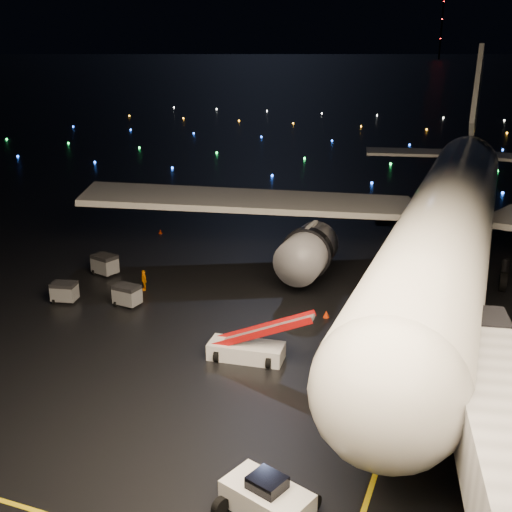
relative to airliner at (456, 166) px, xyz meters
The scene contains 15 objects.
ground 273.06m from the airliner, 92.62° to the left, with size 2000.00×2000.00×0.00m, color black.
lane_centre 15.61m from the airliner, 92.28° to the right, with size 0.25×80.00×0.02m, color yellow.
airliner is the anchor object (origin of this frame).
pushback_tug 35.24m from the airliner, 97.37° to the right, with size 3.86×2.02×1.84m, color silver.
belt_loader 24.75m from the airliner, 116.47° to the right, with size 7.03×1.92×3.41m, color silver, non-canonical shape.
crew_c 27.52m from the airliner, 150.45° to the right, with size 0.99×0.41×1.69m, color #FF8A00.
safety_cone_0 17.50m from the airliner, 119.70° to the right, with size 0.47×0.47×0.53m, color red.
safety_cone_1 10.83m from the airliner, 169.13° to the right, with size 0.46×0.46×0.53m, color red.
safety_cone_2 16.23m from the airliner, 160.14° to the right, with size 0.42×0.42×0.47m, color red.
safety_cone_3 30.89m from the airliner, behind, with size 0.41×0.41×0.47m, color red.
radio_mast 716.64m from the airliner, 95.81° to the left, with size 1.80×1.80×64.00m, color black.
taxiway_lights 80.14m from the airliner, 99.03° to the left, with size 164.00×92.00×0.36m, color black, non-canonical shape.
baggage_cart_0 28.85m from the airliner, 143.99° to the right, with size 1.92×1.35×1.63m, color gray.
baggage_cart_1 33.40m from the airliner, 147.59° to the right, with size 1.86×1.30×1.58m, color gray.
baggage_cart_2 31.05m from the airliner, 158.64° to the right, with size 2.07×1.45×1.76m, color gray.
Camera 1 is at (15.78, -27.91, 19.35)m, focal length 45.00 mm.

